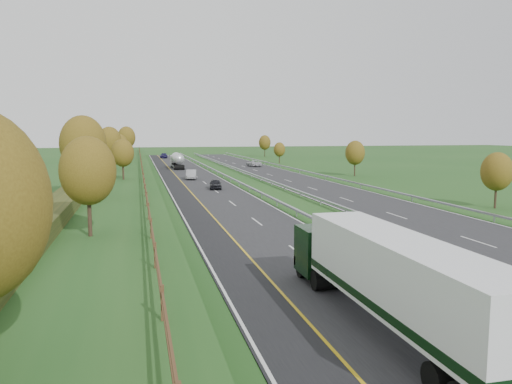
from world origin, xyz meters
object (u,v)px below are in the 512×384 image
box_lorry (387,276)px  car_dark_near (215,184)px  car_silver_mid (191,174)px  car_small_far (164,156)px  car_oncoming (254,163)px  road_tanker (177,160)px

box_lorry → car_dark_near: bearing=88.8°
car_silver_mid → car_small_far: car_silver_mid is taller
car_small_far → car_oncoming: (18.69, -43.44, -0.04)m
box_lorry → car_oncoming: box_lorry is taller
car_dark_near → car_small_far: size_ratio=0.79×
car_silver_mid → box_lorry: bearing=-81.7°
car_dark_near → car_oncoming: 47.22m
car_small_far → car_silver_mid: bearing=-83.4°
road_tanker → box_lorry: bearing=-89.4°
box_lorry → car_oncoming: (17.04, 96.84, -1.57)m
box_lorry → car_dark_near: 52.44m
box_lorry → road_tanker: 94.95m
car_silver_mid → car_dark_near: bearing=-75.8°
road_tanker → car_oncoming: bearing=6.0°
road_tanker → car_small_far: road_tanker is taller
box_lorry → car_small_far: bearing=90.7°
road_tanker → car_oncoming: road_tanker is taller
road_tanker → car_dark_near: road_tanker is taller
box_lorry → car_silver_mid: size_ratio=3.31×
road_tanker → car_silver_mid: bearing=-89.4°
car_dark_near → car_oncoming: bearing=77.9°
box_lorry → car_small_far: 140.30m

